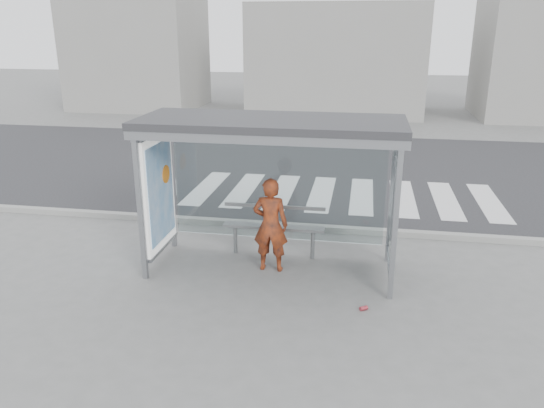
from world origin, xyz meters
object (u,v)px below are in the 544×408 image
Objects in this scene: soda_can at (364,308)px; bus_shelter at (249,156)px; person at (270,225)px; bench at (274,227)px.

bus_shelter is at bearing 148.56° from soda_can.
soda_can is (1.61, -1.15, -0.79)m from person.
bus_shelter is at bearing -121.73° from bench.
person is 0.89× the size of bench.
bus_shelter reaches higher than person.
person is at bearing -85.52° from bench.
bus_shelter is 1.22m from person.
person reaches higher than soda_can.
person reaches higher than bench.
soda_can is at bearing -31.44° from bus_shelter.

